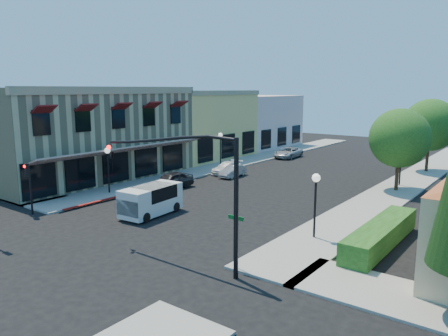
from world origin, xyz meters
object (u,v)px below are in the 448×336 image
Objects in this scene: street_tree_a at (400,138)px; street_tree_b at (430,125)px; parked_car_b at (233,171)px; lamppost_right_near at (316,189)px; lamppost_right_far at (401,154)px; secondary_signal at (28,179)px; parked_car_a at (171,181)px; signal_mast_arm at (196,178)px; parked_car_d at (288,153)px; lamppost_left_near at (108,159)px; street_name_sign at (236,233)px; white_van at (150,199)px; lamppost_left_far at (220,141)px; parked_car_c at (227,168)px.

street_tree_b reaches higher than street_tree_a.
street_tree_a is 10.01m from street_tree_b.
lamppost_right_near is at bearing -43.16° from parked_car_b.
secondary_signal is at bearing -126.14° from lamppost_right_far.
lamppost_right_near reaches higher than parked_car_a.
signal_mast_arm is 32.98m from parked_car_d.
lamppost_right_near is 1.00× the size of lamppost_right_far.
street_name_sign is at bearing -19.93° from lamppost_left_near.
street_tree_a reaches higher than white_van.
lamppost_left_far is (0.00, 14.00, 0.00)m from lamppost_left_near.
street_tree_a is 18.08m from parked_car_a.
parked_car_b is at bearing -159.40° from lamppost_right_far.
street_tree_b is 0.88× the size of signal_mast_arm.
street_name_sign is 16.59m from parked_car_a.
secondary_signal is at bearing -103.88° from parked_car_b.
lamppost_right_far is 0.95× the size of parked_car_c.
lamppost_right_far is (17.00, 16.00, 0.00)m from lamppost_left_near.
secondary_signal is at bearing -143.99° from white_van.
parked_car_b is (-12.30, 16.80, -1.16)m from street_name_sign.
street_tree_b reaches higher than lamppost_left_near.
lamppost_right_far reaches higher than parked_car_a.
street_tree_a is at bearing 50.79° from secondary_signal.
lamppost_left_near is at bearing 155.63° from signal_mast_arm.
lamppost_left_near is 14.00m from lamppost_left_far.
lamppost_left_near reaches higher than parked_car_a.
signal_mast_arm is at bearing -55.00° from lamppost_left_far.
lamppost_right_near is 0.82× the size of white_van.
parked_car_b is at bearing 140.41° from lamppost_right_near.
street_name_sign is 32.82m from parked_car_d.
street_name_sign is at bearing -92.50° from street_tree_b.
lamppost_right_far is 1.10× the size of parked_car_b.
lamppost_right_far is (1.00, 21.80, 1.04)m from street_name_sign.
parked_car_b is at bearing 103.01° from white_van.
street_tree_b is at bearing 61.23° from secondary_signal.
signal_mast_arm reaches higher than secondary_signal.
white_van is at bearing -119.63° from lamppost_right_far.
lamppost_left_far is at bearing 140.53° from lamppost_right_near.
street_tree_a is 15.57m from parked_car_c.
street_tree_b is 1.62× the size of white_van.
secondary_signal is 1.33× the size of street_name_sign.
street_name_sign is 0.57× the size of parked_car_d.
parked_car_c is (-15.00, -2.00, -3.65)m from street_tree_a.
street_name_sign is 5.98m from lamppost_right_near.
lamppost_left_near is 1.00× the size of lamppost_right_far.
street_tree_a is 1.82× the size of lamppost_left_far.
white_van is at bearing -80.56° from parked_car_b.
street_tree_a reaches higher than parked_car_b.
parked_car_c is at bearing -92.19° from parked_car_d.
lamppost_left_near reaches higher than parked_car_b.
street_tree_b is at bearing 40.14° from parked_car_b.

